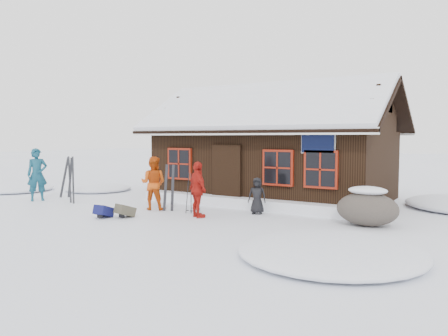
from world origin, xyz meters
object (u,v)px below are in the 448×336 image
Objects in this scene: skier_crouched at (257,196)px; ski_pair_left at (67,178)px; skier_teal at (37,175)px; boulder at (367,208)px; backpack_olive at (125,213)px; skier_orange_right at (198,190)px; backpack_blue at (104,213)px; skier_orange_left at (153,183)px; ski_poles at (189,194)px.

ski_pair_left reaches higher than skier_crouched.
skier_teal is 11.47m from boulder.
ski_pair_left is 3.18× the size of backpack_olive.
backpack_olive is at bearing -158.11° from boulder.
skier_teal is 6.91m from skier_orange_right.
boulder is 3.26× the size of backpack_blue.
boulder is (11.32, 1.76, -0.49)m from skier_teal.
skier_orange_right is (6.90, 0.37, -0.15)m from skier_teal.
ski_pair_left reaches higher than boulder.
skier_teal reaches higher than ski_pair_left.
skier_crouched is at bearing -10.37° from ski_pair_left.
skier_orange_right is 6.73m from ski_pair_left.
ski_pair_left is at bearing 17.79° from skier_teal.
skier_teal reaches higher than skier_orange_left.
skier_crouched is 0.69× the size of boulder.
ski_poles is (-1.79, -1.00, 0.05)m from skier_crouched.
ski_pair_left is 5.29m from backpack_olive.
ski_poles is (-5.05, -0.97, 0.13)m from boulder.
ski_poles is at bearing 42.80° from backpack_blue.
boulder is 7.28m from backpack_blue.
skier_orange_left is 3.40× the size of backpack_olive.
skier_crouched is 2.21× the size of backpack_olive.
ski_poles reaches higher than backpack_blue.
backpack_olive is (0.47, 0.37, 0.00)m from backpack_blue.
boulder is 3.18× the size of backpack_olive.
skier_teal is 1.20× the size of boulder.
boulder is at bearing -11.92° from ski_pair_left.
ski_poles reaches higher than skier_crouched.
ski_pair_left is 3.27× the size of backpack_blue.
ski_pair_left is at bearing 169.41° from backpack_olive.
backpack_blue is (-6.68, -2.87, -0.34)m from boulder.
backpack_blue is at bearing 63.27° from skier_orange_right.
backpack_olive is (4.91, -1.88, -0.62)m from ski_pair_left.
skier_crouched is 0.69× the size of ski_pair_left.
skier_orange_right is 2.78m from backpack_blue.
skier_orange_left is 1.07× the size of ski_pair_left.
ski_pair_left is at bearing 167.13° from skier_crouched.
skier_teal reaches higher than skier_orange_right.
ski_poles is 2.61× the size of backpack_blue.
skier_orange_right is at bearing -21.68° from ski_pair_left.
skier_orange_left is 1.07× the size of boulder.
backpack_blue is (-1.63, -1.90, -0.46)m from ski_poles.
boulder is at bearing 32.26° from backpack_olive.
ski_pair_left is 6.08m from ski_poles.
skier_orange_left is at bearing 75.51° from backpack_blue.
skier_orange_left is 2.03m from skier_orange_right.
skier_orange_right is 2.20m from backpack_olive.
skier_orange_right reaches higher than ski_pair_left.
skier_orange_left is 6.52m from boulder.
skier_orange_right is at bearing 26.79° from backpack_blue.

